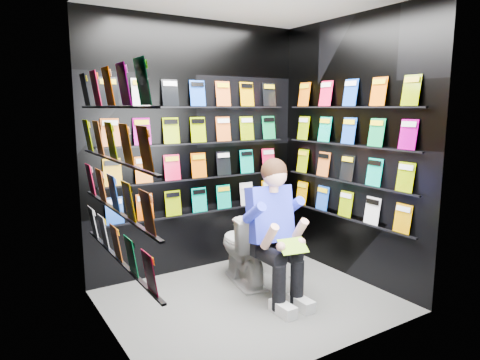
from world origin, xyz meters
TOP-DOWN VIEW (x-y plane):
  - floor at (0.00, 0.00)m, footprint 2.40×2.40m
  - wall_back at (0.00, 1.00)m, footprint 2.40×0.04m
  - wall_front at (0.00, -1.00)m, footprint 2.40×0.04m
  - wall_left at (-1.20, 0.00)m, footprint 0.04×2.00m
  - wall_right at (1.20, 0.00)m, footprint 0.04×2.00m
  - comics_back at (0.00, 0.97)m, footprint 2.10×0.06m
  - comics_left at (-1.17, 0.00)m, footprint 0.06×1.70m
  - comics_right at (1.17, 0.00)m, footprint 0.06×1.70m
  - toilet at (0.19, 0.37)m, footprint 0.55×0.82m
  - longbox at (0.63, 0.42)m, footprint 0.30×0.40m
  - longbox_lid at (0.63, 0.42)m, footprint 0.32×0.42m
  - reader at (0.19, -0.01)m, footprint 0.65×0.83m
  - held_comic at (0.19, -0.36)m, footprint 0.26×0.18m

SIDE VIEW (x-z plane):
  - floor at x=0.00m, z-range 0.00..0.00m
  - longbox at x=0.63m, z-range 0.00..0.27m
  - longbox_lid at x=0.63m, z-range 0.27..0.29m
  - toilet at x=0.19m, z-range 0.00..0.73m
  - held_comic at x=0.19m, z-range 0.53..0.63m
  - reader at x=0.19m, z-range 0.07..1.46m
  - wall_back at x=0.00m, z-range 0.00..2.60m
  - wall_front at x=0.00m, z-range 0.00..2.60m
  - wall_left at x=-1.20m, z-range 0.00..2.60m
  - wall_right at x=1.20m, z-range 0.00..2.60m
  - comics_back at x=0.00m, z-range 0.62..1.99m
  - comics_left at x=-1.17m, z-range 0.62..1.99m
  - comics_right at x=1.17m, z-range 0.62..1.99m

